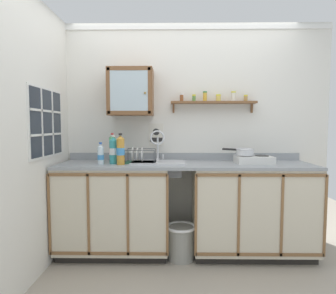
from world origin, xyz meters
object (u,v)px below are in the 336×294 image
bottle_detergent_teal_1 (113,151)px  bottle_soda_green_0 (112,149)px  hot_plate_stove (254,160)px  bottle_water_clear_3 (101,155)px  sink (158,165)px  saucepan (245,152)px  bottle_opaque_white_2 (121,152)px  warning_sign (156,135)px  wall_cabinet (131,92)px  trash_bin (181,241)px  bottle_juice_amber_4 (121,150)px  dish_rack (139,159)px

bottle_detergent_teal_1 → bottle_soda_green_0: bearing=106.0°
hot_plate_stove → bottle_water_clear_3: (-1.58, -0.11, 0.06)m
sink → saucepan: 0.92m
saucepan → sink: bearing=-180.0°
saucepan → bottle_opaque_white_2: bottle_opaque_white_2 is taller
saucepan → bottle_water_clear_3: bottle_water_clear_3 is taller
bottle_soda_green_0 → warning_sign: bearing=25.5°
bottle_detergent_teal_1 → wall_cabinet: bearing=56.2°
bottle_opaque_white_2 → wall_cabinet: bearing=53.0°
saucepan → trash_bin: 1.14m
sink → bottle_soda_green_0: sink is taller
bottle_juice_amber_4 → warning_sign: 0.56m
wall_cabinet → bottle_detergent_teal_1: bearing=-123.8°
bottle_opaque_white_2 → bottle_juice_amber_4: size_ratio=0.83×
bottle_water_clear_3 → trash_bin: size_ratio=0.65×
hot_plate_stove → dish_rack: size_ratio=1.13×
bottle_opaque_white_2 → dish_rack: (0.20, -0.02, -0.08)m
saucepan → bottle_water_clear_3: 1.49m
bottle_soda_green_0 → dish_rack: bearing=-9.9°
bottle_detergent_teal_1 → bottle_opaque_white_2: size_ratio=1.14×
sink → bottle_soda_green_0: bearing=174.8°
bottle_opaque_white_2 → dish_rack: size_ratio=0.80×
sink → warning_sign: bearing=97.5°
bottle_juice_amber_4 → bottle_detergent_teal_1: bearing=144.4°
sink → bottle_opaque_white_2: (-0.39, 0.01, 0.14)m
warning_sign → dish_rack: bearing=-121.0°
wall_cabinet → warning_sign: wall_cabinet is taller
wall_cabinet → trash_bin: bearing=-29.1°
hot_plate_stove → wall_cabinet: bearing=173.3°
bottle_opaque_white_2 → bottle_water_clear_3: bearing=-143.4°
bottle_juice_amber_4 → dish_rack: bottle_juice_amber_4 is taller
saucepan → bottle_juice_amber_4: 1.29m
sink → bottle_soda_green_0: (-0.49, 0.05, 0.17)m
trash_bin → bottle_soda_green_0: bearing=163.5°
wall_cabinet → warning_sign: bearing=26.7°
bottle_juice_amber_4 → wall_cabinet: (0.07, 0.29, 0.61)m
hot_plate_stove → bottle_juice_amber_4: size_ratio=1.17×
bottle_juice_amber_4 → dish_rack: size_ratio=0.97×
bottle_juice_amber_4 → wall_cabinet: 0.68m
trash_bin → bottle_water_clear_3: bearing=176.9°
hot_plate_stove → bottle_opaque_white_2: (-1.40, 0.03, 0.08)m
hot_plate_stove → wall_cabinet: 1.50m
saucepan → bottle_detergent_teal_1: (-1.36, -0.10, 0.02)m
bottle_detergent_teal_1 → dish_rack: bottle_detergent_teal_1 is taller
bottle_opaque_white_2 → trash_bin: 1.12m
bottle_juice_amber_4 → trash_bin: bottle_juice_amber_4 is taller
sink → wall_cabinet: 0.84m
hot_plate_stove → bottle_water_clear_3: size_ratio=1.64×
bottle_opaque_white_2 → bottle_juice_amber_4: bottle_juice_amber_4 is taller
warning_sign → trash_bin: warning_sign is taller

